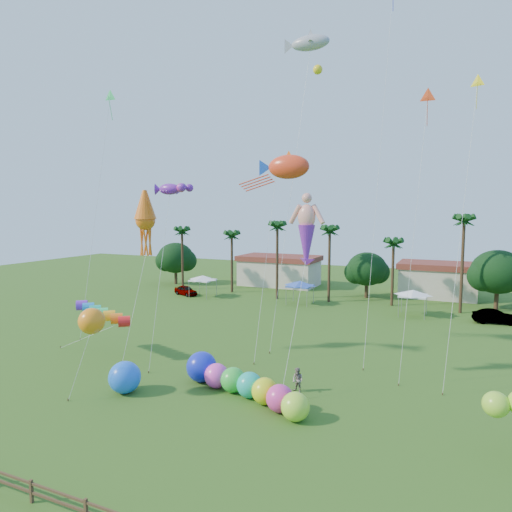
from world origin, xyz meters
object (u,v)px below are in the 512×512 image
at_px(car_b, 495,317).
at_px(blue_ball, 125,377).
at_px(spectator_b, 298,380).
at_px(caterpillar_inflatable, 240,383).
at_px(car_a, 186,290).

distance_m(car_b, blue_ball, 39.22).
xyz_separation_m(car_b, spectator_b, (-13.23, -26.40, 0.09)).
distance_m(spectator_b, caterpillar_inflatable, 3.89).
height_order(caterpillar_inflatable, blue_ball, caterpillar_inflatable).
bearing_deg(car_b, caterpillar_inflatable, 142.13).
distance_m(spectator_b, blue_ball, 11.54).
distance_m(car_a, blue_ball, 35.20).
xyz_separation_m(car_a, blue_ball, (15.76, -31.47, 0.38)).
bearing_deg(car_a, spectator_b, -113.36).
xyz_separation_m(spectator_b, caterpillar_inflatable, (-3.23, -2.17, 0.08)).
bearing_deg(spectator_b, car_b, 84.42).
xyz_separation_m(car_a, caterpillar_inflatable, (23.00, -28.78, 0.22)).
bearing_deg(car_b, car_a, 81.76).
distance_m(caterpillar_inflatable, blue_ball, 7.72).
relative_size(car_a, spectator_b, 2.42).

